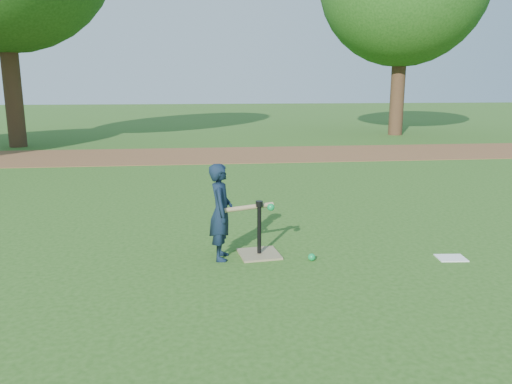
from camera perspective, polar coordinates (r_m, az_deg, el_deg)
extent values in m
plane|color=#285116|center=(5.89, 0.53, -6.10)|extent=(80.00, 80.00, 0.00)
cube|color=brown|center=(13.19, -3.63, 4.26)|extent=(24.00, 3.00, 0.01)
imported|color=black|center=(5.33, -4.03, -2.28)|extent=(0.28, 0.40, 1.04)
sphere|color=#0C8C3F|center=(5.42, 6.38, -7.41)|extent=(0.08, 0.08, 0.08)
cube|color=white|center=(5.86, 21.40, -7.03)|extent=(0.32, 0.26, 0.01)
cube|color=#8C7E59|center=(5.57, 0.37, -7.10)|extent=(0.48, 0.48, 0.02)
cylinder|color=black|center=(5.48, 0.37, -4.25)|extent=(0.05, 0.05, 0.55)
cylinder|color=black|center=(5.40, 0.38, -1.35)|extent=(0.08, 0.08, 0.06)
cylinder|color=tan|center=(5.38, -0.87, -1.77)|extent=(0.58, 0.27, 0.05)
sphere|color=tan|center=(5.32, -4.04, -1.96)|extent=(0.06, 0.06, 0.06)
sphere|color=#0C8C3F|center=(5.40, 1.70, -1.75)|extent=(0.08, 0.08, 0.08)
cylinder|color=#382316|center=(16.42, -26.12, 11.28)|extent=(0.50, 0.50, 3.80)
cylinder|color=#382316|center=(18.97, 15.89, 11.46)|extent=(0.50, 0.50, 3.42)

